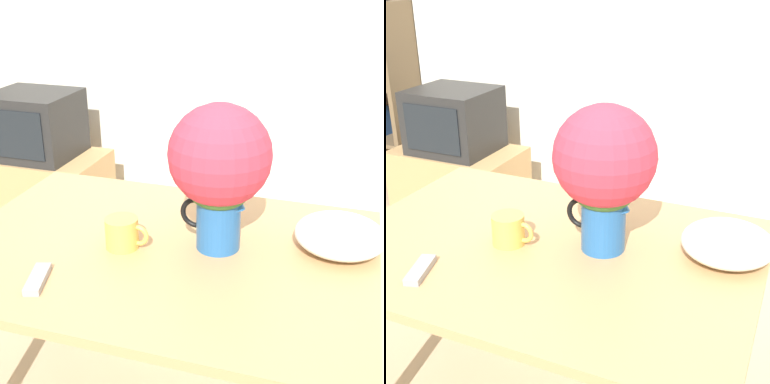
% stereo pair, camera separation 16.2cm
% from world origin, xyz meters
% --- Properties ---
extents(wall_back, '(8.00, 0.05, 2.60)m').
position_xyz_m(wall_back, '(0.00, 1.80, 1.30)').
color(wall_back, silver).
rests_on(wall_back, ground_plane).
extents(table, '(1.31, 0.94, 0.78)m').
position_xyz_m(table, '(-0.06, 0.02, 0.68)').
color(table, tan).
rests_on(table, ground_plane).
extents(flower_vase, '(0.31, 0.31, 0.46)m').
position_xyz_m(flower_vase, '(0.11, 0.08, 1.05)').
color(flower_vase, '#235B9E').
rests_on(flower_vase, table).
extents(coffee_mug, '(0.14, 0.10, 0.10)m').
position_xyz_m(coffee_mug, '(-0.17, -0.02, 0.83)').
color(coffee_mug, gold).
rests_on(coffee_mug, table).
extents(white_bowl, '(0.27, 0.27, 0.10)m').
position_xyz_m(white_bowl, '(0.47, 0.17, 0.83)').
color(white_bowl, white).
rests_on(white_bowl, table).
extents(remote_control, '(0.09, 0.15, 0.02)m').
position_xyz_m(remote_control, '(-0.32, -0.27, 0.79)').
color(remote_control, '#999999').
rests_on(remote_control, table).
extents(tv_stand, '(0.79, 0.48, 0.50)m').
position_xyz_m(tv_stand, '(-1.36, 1.32, 0.25)').
color(tv_stand, tan).
rests_on(tv_stand, ground_plane).
extents(tv_set, '(0.49, 0.44, 0.39)m').
position_xyz_m(tv_set, '(-1.36, 1.32, 0.70)').
color(tv_set, black).
rests_on(tv_set, tv_stand).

